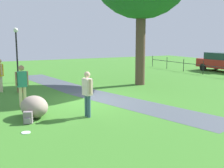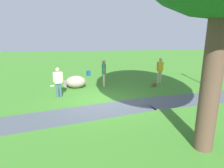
{
  "view_description": "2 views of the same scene",
  "coord_description": "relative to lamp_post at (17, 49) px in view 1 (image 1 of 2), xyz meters",
  "views": [
    {
      "loc": [
        11.54,
        -4.7,
        2.81
      ],
      "look_at": [
        0.87,
        0.86,
        0.83
      ],
      "focal_mm": 45.53,
      "sensor_mm": 36.0,
      "label": 1
    },
    {
      "loc": [
        0.81,
        9.85,
        3.64
      ],
      "look_at": [
        -0.3,
        0.66,
        1.08
      ],
      "focal_mm": 32.47,
      "sensor_mm": 36.0,
      "label": 2
    }
  ],
  "objects": [
    {
      "name": "frisbee_on_grass",
      "position": [
        10.02,
        -1.47,
        -2.1
      ],
      "size": [
        0.27,
        0.27,
        0.02
      ],
      "color": "white",
      "rests_on": "ground"
    },
    {
      "name": "lamp_post",
      "position": [
        0.0,
        0.0,
        0.0
      ],
      "size": [
        0.28,
        0.28,
        3.4
      ],
      "color": "black",
      "rests_on": "ground"
    },
    {
      "name": "backpack_by_boulder",
      "position": [
        9.09,
        -1.21,
        -1.91
      ],
      "size": [
        0.33,
        0.34,
        0.4
      ],
      "color": "gray",
      "rests_on": "ground"
    },
    {
      "name": "ground_plane",
      "position": [
        6.85,
        1.77,
        -2.11
      ],
      "size": [
        48.0,
        48.0,
        0.0
      ],
      "primitive_type": "plane",
      "color": "#3A7727"
    },
    {
      "name": "passerby_on_path",
      "position": [
        6.67,
        -0.93,
        -1.11
      ],
      "size": [
        0.24,
        0.52,
        1.71
      ],
      "color": "beige",
      "rests_on": "ground"
    },
    {
      "name": "lawn_boulder",
      "position": [
        8.44,
        -0.86,
        -1.72
      ],
      "size": [
        1.31,
        1.0,
        0.77
      ],
      "color": "gray",
      "rests_on": "ground"
    },
    {
      "name": "footpath_segment_near",
      "position": [
        0.81,
        1.9,
        -2.1
      ],
      "size": [
        8.16,
        2.79,
        0.01
      ],
      "color": "#474E57",
      "rests_on": "ground"
    },
    {
      "name": "parked_wagon_silver",
      "position": [
        1.79,
        16.04,
        -1.3
      ],
      "size": [
        4.34,
        2.01,
        1.56
      ],
      "color": "red",
      "rests_on": "ground"
    },
    {
      "name": "man_near_boulder",
      "position": [
        9.26,
        0.84,
        -1.17
      ],
      "size": [
        0.52,
        0.29,
        1.63
      ],
      "color": "#355766",
      "rests_on": "ground"
    },
    {
      "name": "woman_with_handbag",
      "position": [
        2.83,
        -1.34,
        -1.11
      ],
      "size": [
        0.51,
        0.32,
        1.72
      ],
      "color": "beige",
      "rests_on": "ground"
    },
    {
      "name": "handbag_on_grass",
      "position": [
        3.48,
        -0.49,
        -1.97
      ],
      "size": [
        0.37,
        0.37,
        0.31
      ],
      "color": "brown",
      "rests_on": "ground"
    },
    {
      "name": "footpath_segment_mid",
      "position": [
        8.65,
        3.43,
        -2.1
      ],
      "size": [
        8.19,
        3.73,
        0.01
      ],
      "color": "#474E57",
      "rests_on": "ground"
    }
  ]
}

